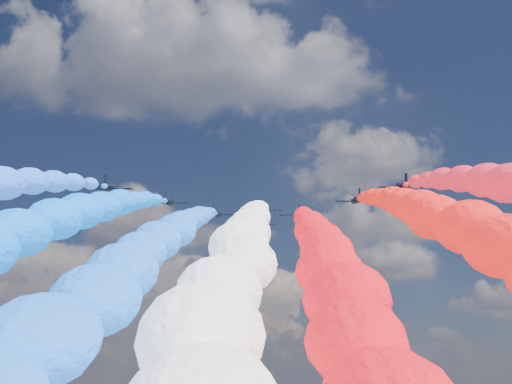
# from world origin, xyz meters

# --- Properties ---
(jet_0) EXTENTS (8.99, 12.32, 5.30)m
(jet_0) POSITION_xyz_m (-29.13, -6.44, 93.43)
(jet_0) COLOR black
(jet_1) EXTENTS (9.40, 12.62, 5.30)m
(jet_1) POSITION_xyz_m (-19.17, 4.30, 93.43)
(jet_1) COLOR black
(trail_1) EXTENTS (7.29, 127.01, 50.66)m
(trail_1) POSITION_xyz_m (-19.17, -60.52, 70.59)
(trail_1) COLOR #076BFB
(jet_2) EXTENTS (9.26, 12.52, 5.30)m
(jet_2) POSITION_xyz_m (-9.50, 14.71, 93.43)
(jet_2) COLOR black
(trail_2) EXTENTS (7.29, 127.01, 50.66)m
(trail_2) POSITION_xyz_m (-9.50, -50.11, 70.59)
(trail_2) COLOR blue
(jet_3) EXTENTS (9.77, 12.88, 5.30)m
(jet_3) POSITION_xyz_m (1.20, 11.25, 93.43)
(jet_3) COLOR black
(trail_3) EXTENTS (7.29, 127.01, 50.66)m
(trail_3) POSITION_xyz_m (1.20, -53.57, 70.59)
(trail_3) COLOR white
(jet_4) EXTENTS (9.67, 12.81, 5.30)m
(jet_4) POSITION_xyz_m (-0.44, 24.75, 93.43)
(jet_4) COLOR black
(trail_4) EXTENTS (7.29, 127.01, 50.66)m
(trail_4) POSITION_xyz_m (-0.44, -40.07, 70.59)
(trail_4) COLOR white
(jet_5) EXTENTS (9.24, 12.51, 5.30)m
(jet_5) POSITION_xyz_m (9.65, 15.51, 93.43)
(jet_5) COLOR black
(trail_5) EXTENTS (7.29, 127.01, 50.66)m
(trail_5) POSITION_xyz_m (9.65, -49.31, 70.59)
(trail_5) COLOR red
(jet_6) EXTENTS (9.34, 12.58, 5.30)m
(jet_6) POSITION_xyz_m (21.80, 4.35, 93.43)
(jet_6) COLOR black
(trail_6) EXTENTS (7.29, 127.01, 50.66)m
(trail_6) POSITION_xyz_m (21.80, -60.47, 70.59)
(trail_6) COLOR red
(jet_7) EXTENTS (9.64, 12.79, 5.30)m
(jet_7) POSITION_xyz_m (29.62, -5.50, 93.43)
(jet_7) COLOR black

